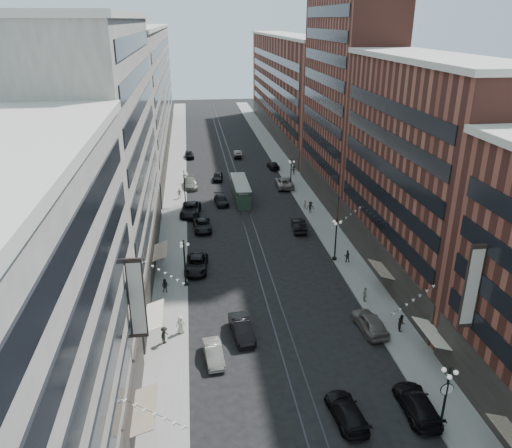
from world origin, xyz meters
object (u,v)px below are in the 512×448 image
car_7 (202,225)px  pedestrian_9 (294,170)px  car_3 (417,404)px  car_6 (347,411)px  car_1 (214,353)px  pedestrian_7 (347,256)px  streetcar (241,191)px  pedestrian_extra_1 (310,207)px  pedestrian_extra_2 (401,322)px  car_5 (242,329)px  lamppost_se_near (446,395)px  car_11 (284,182)px  pedestrian_5 (160,253)px  car_13 (218,177)px  pedestrian_8 (305,204)px  car_extra_0 (238,155)px  car_9 (189,154)px  car_14 (238,154)px  lamppost_sw_mid (185,186)px  car_12 (273,165)px  car_extra_1 (191,210)px  pedestrian_extra_0 (164,335)px  car_10 (299,225)px  pedestrian_4 (365,294)px  pedestrian_2 (165,286)px  car_8 (191,183)px  car_2 (196,264)px  lamppost_se_far (336,238)px  pedestrian_1 (181,325)px  car_extra_2 (221,200)px  lamppost_sw_far (185,261)px

car_7 → pedestrian_9: bearing=50.8°
car_3 → car_6: (-5.54, -0.00, -0.06)m
car_1 → pedestrian_9: 57.36m
pedestrian_7 → streetcar: bearing=-60.2°
car_1 → pedestrian_extra_1: bearing=58.4°
pedestrian_extra_2 → car_5: bearing=99.3°
lamppost_se_near → car_11: bearing=90.8°
pedestrian_5 → pedestrian_9: pedestrian_9 is taller
pedestrian_7 → car_13: bearing=-62.1°
car_5 → pedestrian_8: (13.46, 32.62, 0.09)m
car_3 → car_13: 62.60m
streetcar → car_extra_0: 27.02m
car_9 → car_14: 10.49m
lamppost_sw_mid → car_7: (2.40, -11.00, -2.37)m
car_13 → car_12: bearing=35.3°
car_extra_1 → pedestrian_extra_0: 33.14m
pedestrian_extra_1 → car_7: bearing=-157.7°
pedestrian_7 → car_7: bearing=-29.2°
car_13 → car_10: bearing=-62.6°
lamppost_sw_mid → pedestrian_extra_0: bearing=-93.0°
car_1 → pedestrian_7: 24.21m
streetcar → pedestrian_extra_1: size_ratio=5.95×
streetcar → car_1: 42.71m
car_9 → pedestrian_8: 38.73m
pedestrian_4 → car_12: pedestrian_4 is taller
car_14 → pedestrian_2: bearing=78.3°
car_5 → car_10: size_ratio=1.01×
car_3 → pedestrian_4: bearing=-93.8°
car_3 → car_10: car_10 is taller
lamppost_sw_mid → car_3: bearing=-70.4°
pedestrian_5 → car_5: bearing=-57.8°
lamppost_se_near → car_12: 70.02m
pedestrian_4 → lamppost_se_near: bearing=-175.2°
pedestrian_5 → pedestrian_extra_1: 25.91m
car_7 → car_8: size_ratio=0.94×
car_11 → pedestrian_5: 33.89m
car_5 → car_13: (0.81, 49.91, -0.10)m
car_3 → lamppost_sw_mid: bearing=-69.3°
car_3 → car_2: bearing=-56.8°
car_3 → lamppost_se_far: bearing=-91.0°
streetcar → car_6: size_ratio=2.14×
pedestrian_5 → pedestrian_1: bearing=-74.3°
pedestrian_2 → pedestrian_4: pedestrian_4 is taller
car_5 → car_12: (12.36, 56.39, -0.15)m
car_6 → car_10: 36.32m
car_extra_2 → car_5: bearing=-96.3°
car_8 → car_9: size_ratio=1.24×
car_extra_0 → pedestrian_extra_2: (9.12, -67.08, 0.29)m
lamppost_sw_far → lamppost_se_far: bearing=12.3°
car_9 → car_14: bearing=-6.8°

